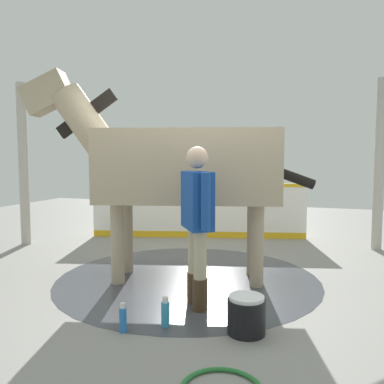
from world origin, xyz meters
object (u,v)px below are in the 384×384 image
wash_bucket (246,315)px  bottle_shampoo (165,313)px  handler (197,216)px  bottle_spray (123,319)px  horse (177,165)px

wash_bucket → bottle_shampoo: size_ratio=1.22×
handler → bottle_spray: bearing=-153.2°
bottle_spray → bottle_shampoo: bearing=-54.5°
handler → bottle_shampoo: (-0.54, 0.13, -0.80)m
bottle_spray → wash_bucket: bearing=-73.0°
handler → bottle_spray: (-0.76, 0.43, -0.80)m
handler → horse: bearing=89.1°
wash_bucket → handler: bearing=52.5°
handler → wash_bucket: size_ratio=4.90×
handler → bottle_spray: size_ratio=6.24×
bottle_spray → horse: bearing=3.2°
handler → bottle_shampoo: 0.97m
horse → bottle_spray: 2.04m
bottle_shampoo → bottle_spray: size_ratio=1.04×
horse → bottle_spray: size_ratio=13.65×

